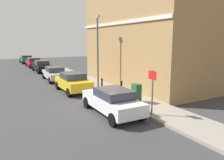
# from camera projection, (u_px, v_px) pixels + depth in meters

# --- Properties ---
(ground) EXTENTS (80.00, 80.00, 0.00)m
(ground) POSITION_uv_depth(u_px,v_px,m) (106.00, 106.00, 13.16)
(ground) COLOR #38383A
(sidewalk) EXTENTS (2.32, 30.00, 0.15)m
(sidewalk) POSITION_uv_depth(u_px,v_px,m) (95.00, 84.00, 19.28)
(sidewalk) COLOR gray
(sidewalk) RESTS_ON ground
(corner_building) EXTENTS (7.45, 12.50, 9.02)m
(corner_building) POSITION_uv_depth(u_px,v_px,m) (152.00, 34.00, 19.29)
(corner_building) COLOR #9E7A4C
(corner_building) RESTS_ON ground
(car_white) EXTENTS (1.88, 4.35, 1.40)m
(car_white) POSITION_uv_depth(u_px,v_px,m) (112.00, 101.00, 11.63)
(car_white) COLOR silver
(car_white) RESTS_ON ground
(car_yellow) EXTENTS (1.92, 3.93, 1.48)m
(car_yellow) POSITION_uv_depth(u_px,v_px,m) (73.00, 82.00, 16.70)
(car_yellow) COLOR gold
(car_yellow) RESTS_ON ground
(car_silver) EXTENTS (1.92, 4.28, 1.35)m
(car_silver) POSITION_uv_depth(u_px,v_px,m) (55.00, 73.00, 21.47)
(car_silver) COLOR #B7B7BC
(car_silver) RESTS_ON ground
(car_black) EXTENTS (1.82, 4.39, 1.45)m
(car_black) POSITION_uv_depth(u_px,v_px,m) (42.00, 66.00, 27.33)
(car_black) COLOR black
(car_black) RESTS_ON ground
(car_red) EXTENTS (1.88, 4.48, 1.37)m
(car_red) POSITION_uv_depth(u_px,v_px,m) (34.00, 62.00, 32.45)
(car_red) COLOR maroon
(car_red) RESTS_ON ground
(car_green) EXTENTS (1.89, 4.44, 1.37)m
(car_green) POSITION_uv_depth(u_px,v_px,m) (26.00, 59.00, 37.76)
(car_green) COLOR #195933
(car_green) RESTS_ON ground
(utility_cabinet) EXTENTS (0.46, 0.61, 1.15)m
(utility_cabinet) POSITION_uv_depth(u_px,v_px,m) (136.00, 94.00, 13.35)
(utility_cabinet) COLOR #1E4C28
(utility_cabinet) RESTS_ON sidewalk
(bollard_near_cabinet) EXTENTS (0.14, 0.14, 1.04)m
(bollard_near_cabinet) POSITION_uv_depth(u_px,v_px,m) (122.00, 87.00, 15.03)
(bollard_near_cabinet) COLOR black
(bollard_near_cabinet) RESTS_ON sidewalk
(bollard_far_kerb) EXTENTS (0.14, 0.14, 1.04)m
(bollard_far_kerb) POSITION_uv_depth(u_px,v_px,m) (102.00, 85.00, 16.00)
(bollard_far_kerb) COLOR black
(bollard_far_kerb) RESTS_ON sidewalk
(street_sign) EXTENTS (0.08, 0.60, 2.30)m
(street_sign) POSITION_uv_depth(u_px,v_px,m) (152.00, 86.00, 10.94)
(street_sign) COLOR #59595B
(street_sign) RESTS_ON sidewalk
(lamppost) EXTENTS (0.20, 0.44, 5.72)m
(lamppost) POSITION_uv_depth(u_px,v_px,m) (98.00, 48.00, 17.56)
(lamppost) COLOR #59595B
(lamppost) RESTS_ON sidewalk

